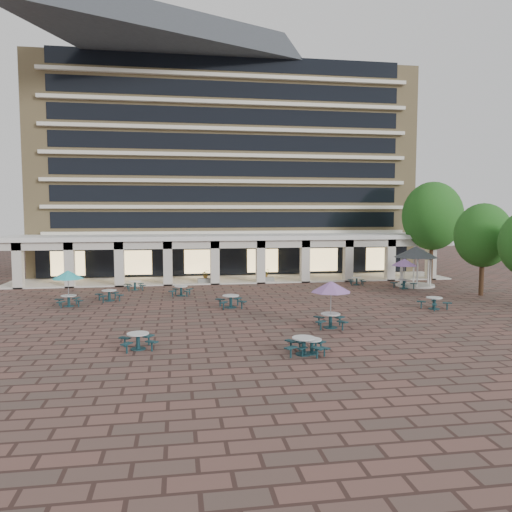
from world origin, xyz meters
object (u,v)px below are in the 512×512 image
object	(u,v)px
picnic_table_0	(138,340)
planter_right	(266,277)
picnic_table_2	(312,345)
gazebo	(416,256)
picnic_table_1	(304,344)
planter_left	(206,278)

from	to	relation	value
picnic_table_0	planter_right	world-z (taller)	planter_right
picnic_table_2	gazebo	size ratio (longest dim) A/B	0.44
picnic_table_1	planter_left	world-z (taller)	planter_left
gazebo	picnic_table_2	bearing A→B (deg)	-127.40
picnic_table_1	planter_right	distance (m)	24.03
picnic_table_0	gazebo	world-z (taller)	gazebo
planter_right	planter_left	bearing A→B (deg)	180.00
picnic_table_1	gazebo	size ratio (longest dim) A/B	0.54
picnic_table_0	planter_right	xyz separation A→B (m)	(10.08, 21.81, 0.03)
planter_right	gazebo	bearing A→B (deg)	-19.60
picnic_table_0	picnic_table_1	distance (m)	7.86
picnic_table_1	planter_left	bearing A→B (deg)	110.66
picnic_table_2	planter_right	size ratio (longest dim) A/B	1.11
picnic_table_0	picnic_table_2	bearing A→B (deg)	-24.21
gazebo	planter_left	size ratio (longest dim) A/B	2.52
picnic_table_2	planter_left	distance (m)	24.09
gazebo	planter_right	world-z (taller)	gazebo
picnic_table_0	planter_left	xyz separation A→B (m)	(4.44, 21.81, 0.06)
picnic_table_2	picnic_table_1	bearing A→B (deg)	-162.16
gazebo	picnic_table_1	bearing A→B (deg)	-128.06
planter_left	planter_right	world-z (taller)	planter_left
picnic_table_0	planter_right	distance (m)	24.03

